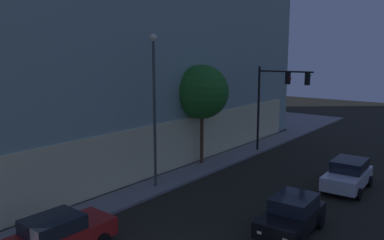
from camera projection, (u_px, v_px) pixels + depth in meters
The scene contains 7 objects.
modern_building at pixel (57, 54), 34.37m from camera, with size 33.92×28.74×15.84m.
traffic_light_far_corner at pixel (277, 92), 30.10m from camera, with size 0.45×4.36×6.71m.
street_lamp_sidewalk at pixel (154, 94), 22.20m from camera, with size 0.44×0.44×8.78m.
sidewalk_tree at pixel (202, 92), 27.17m from camera, with size 3.76×3.76×6.96m.
car_red at pixel (59, 235), 15.37m from camera, with size 4.32×2.11×1.63m.
car_black at pixel (292, 215), 17.25m from camera, with size 4.14×2.20×1.63m.
car_white at pixel (348, 174), 22.86m from camera, with size 4.31×2.26×1.72m.
Camera 1 is at (-8.40, -8.14, 7.85)m, focal length 36.66 mm.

